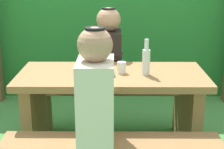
# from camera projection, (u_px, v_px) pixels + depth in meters

# --- Properties ---
(hedge_backdrop) EXTENTS (6.40, 0.90, 1.73)m
(hedge_backdrop) POSITION_uv_depth(u_px,v_px,m) (113.00, 20.00, 4.42)
(hedge_backdrop) COLOR #25732D
(hedge_backdrop) RESTS_ON ground_plane
(picnic_table) EXTENTS (1.40, 0.64, 0.75)m
(picnic_table) POSITION_uv_depth(u_px,v_px,m) (112.00, 103.00, 2.67)
(picnic_table) COLOR olive
(picnic_table) RESTS_ON ground_plane
(bench_far) EXTENTS (1.40, 0.24, 0.46)m
(bench_far) POSITION_uv_depth(u_px,v_px,m) (112.00, 100.00, 3.21)
(bench_far) COLOR olive
(bench_far) RESTS_ON ground_plane
(person_white_shirt) EXTENTS (0.25, 0.35, 0.72)m
(person_white_shirt) POSITION_uv_depth(u_px,v_px,m) (96.00, 90.00, 2.10)
(person_white_shirt) COLOR silver
(person_white_shirt) RESTS_ON bench_near
(person_black_coat) EXTENTS (0.25, 0.35, 0.72)m
(person_black_coat) POSITION_uv_depth(u_px,v_px,m) (109.00, 52.00, 3.07)
(person_black_coat) COLOR black
(person_black_coat) RESTS_ON bench_far
(drinking_glass) EXTENTS (0.07, 0.07, 0.09)m
(drinking_glass) POSITION_uv_depth(u_px,v_px,m) (122.00, 67.00, 2.59)
(drinking_glass) COLOR silver
(drinking_glass) RESTS_ON picnic_table
(bottle_left) EXTENTS (0.06, 0.06, 0.27)m
(bottle_left) POSITION_uv_depth(u_px,v_px,m) (146.00, 61.00, 2.52)
(bottle_left) COLOR silver
(bottle_left) RESTS_ON picnic_table
(bottle_right) EXTENTS (0.06, 0.06, 0.25)m
(bottle_right) POSITION_uv_depth(u_px,v_px,m) (93.00, 63.00, 2.48)
(bottle_right) COLOR silver
(bottle_right) RESTS_ON picnic_table
(cell_phone) EXTENTS (0.12, 0.16, 0.01)m
(cell_phone) POSITION_uv_depth(u_px,v_px,m) (97.00, 73.00, 2.58)
(cell_phone) COLOR black
(cell_phone) RESTS_ON picnic_table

